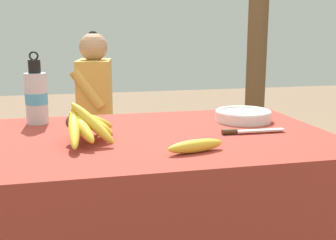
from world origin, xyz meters
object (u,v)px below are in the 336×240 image
wooden_bench (77,142)px  support_post_far (259,0)px  banana_bunch_ripe (85,123)px  water_bottle (36,96)px  loose_banana_front (196,146)px  seated_vendor (88,104)px  serving_bowl (243,115)px  knife (244,131)px

wooden_bench → support_post_far: support_post_far is taller
banana_bunch_ripe → support_post_far: support_post_far is taller
water_bottle → loose_banana_front: 0.74m
wooden_bench → seated_vendor: size_ratio=1.78×
support_post_far → seated_vendor: bearing=-168.2°
serving_bowl → seated_vendor: bearing=118.4°
knife → wooden_bench: bearing=114.5°
loose_banana_front → knife: bearing=38.2°
knife → serving_bowl: bearing=69.1°
wooden_bench → support_post_far: (1.33, 0.24, 0.92)m
loose_banana_front → support_post_far: (0.99, 1.74, 0.56)m
loose_banana_front → wooden_bench: (-0.34, 1.51, -0.36)m
seated_vendor → support_post_far: bearing=-160.0°
support_post_far → banana_bunch_ripe: bearing=-130.4°
loose_banana_front → knife: 0.31m
serving_bowl → seated_vendor: (-0.59, 1.08, -0.11)m
banana_bunch_ripe → water_bottle: (-0.18, 0.34, 0.04)m
loose_banana_front → seated_vendor: 1.51m
water_bottle → support_post_far: 1.97m
water_bottle → loose_banana_front: water_bottle is taller
banana_bunch_ripe → knife: (0.56, -0.01, -0.06)m
water_bottle → support_post_far: size_ratio=0.11×
loose_banana_front → wooden_bench: size_ratio=0.10×
support_post_far → knife: bearing=-115.9°
knife → loose_banana_front: bearing=-141.0°
knife → wooden_bench: size_ratio=0.12×
banana_bunch_ripe → seated_vendor: seated_vendor is taller
seated_vendor → support_post_far: 1.45m
wooden_bench → loose_banana_front: bearing=-77.3°
loose_banana_front → seated_vendor: seated_vendor is taller
banana_bunch_ripe → loose_banana_front: bearing=-31.8°
banana_bunch_ripe → seated_vendor: size_ratio=0.29×
knife → seated_vendor: size_ratio=0.22×
water_bottle → seated_vendor: (0.23, 0.94, -0.20)m
wooden_bench → seated_vendor: bearing=-18.3°
loose_banana_front → knife: size_ratio=0.81×
support_post_far → wooden_bench: bearing=-169.9°
banana_bunch_ripe → wooden_bench: size_ratio=0.16×
loose_banana_front → seated_vendor: (-0.26, 1.48, -0.11)m
water_bottle → serving_bowl: bearing=-9.8°
loose_banana_front → knife: loose_banana_front is taller
serving_bowl → water_bottle: 0.83m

